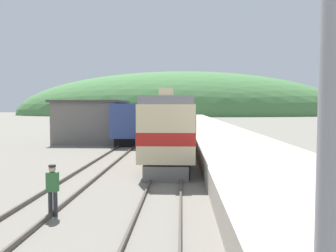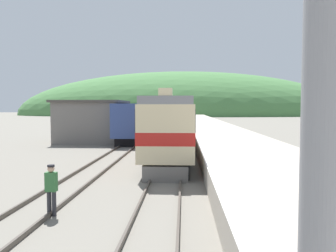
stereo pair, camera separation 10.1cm
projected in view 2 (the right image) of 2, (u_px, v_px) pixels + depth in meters
track_main at (180, 124)px, 70.54m from camera, size 1.52×180.00×0.16m
track_siding at (160, 124)px, 70.74m from camera, size 1.52×180.00×0.16m
platform at (211, 127)px, 50.33m from camera, size 6.31×140.00×1.06m
distant_hills at (182, 115)px, 159.13m from camera, size 160.55×72.25×41.56m
station_shed at (93, 121)px, 34.08m from camera, size 6.85×6.71×4.29m
express_train_lead_car at (172, 125)px, 24.81m from camera, size 2.85×19.58×4.47m
carriage_second at (178, 117)px, 46.78m from camera, size 2.84×22.25×4.11m
carriage_third at (180, 114)px, 69.85m from camera, size 2.84×22.25×4.11m
carriage_fourth at (181, 112)px, 92.91m from camera, size 2.84×22.25×4.11m
siding_train at (150, 118)px, 48.90m from camera, size 2.90×40.37×3.93m
track_worker at (51, 187)px, 10.68m from camera, size 0.37×0.24×1.69m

